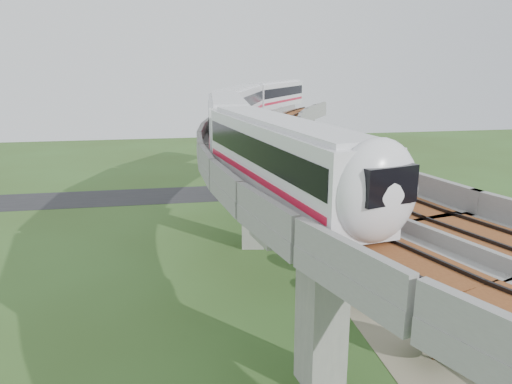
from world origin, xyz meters
TOP-DOWN VIEW (x-y plane):
  - ground at (0.00, 0.00)m, footprint 160.00×160.00m
  - dirt_lot at (14.00, -2.00)m, footprint 18.00×26.00m
  - asphalt_road at (0.00, 30.00)m, footprint 60.00×8.00m
  - viaduct at (3.84, 0.00)m, footprint 19.58×73.98m
  - metro_train at (1.48, 11.57)m, footprint 17.35×60.12m
  - fence at (9.75, 0.00)m, footprint 3.87×38.73m
  - tree_0 at (11.96, 22.39)m, footprint 1.81×1.81m
  - tree_1 at (8.50, 15.67)m, footprint 2.69×2.69m
  - tree_2 at (7.11, 10.97)m, footprint 2.18×2.18m
  - tree_3 at (6.91, 1.90)m, footprint 2.98×2.98m
  - tree_4 at (6.89, -2.56)m, footprint 2.55×2.55m
  - tree_5 at (7.98, -9.54)m, footprint 2.98×2.98m
  - car_red at (17.30, 1.13)m, footprint 3.87×2.81m
  - car_dark at (14.75, 6.53)m, footprint 3.78×2.42m

SIDE VIEW (x-z plane):
  - ground at x=0.00m, z-range 0.00..0.00m
  - asphalt_road at x=0.00m, z-range 0.00..0.03m
  - dirt_lot at x=14.00m, z-range 0.00..0.04m
  - car_dark at x=14.75m, z-range 0.04..1.06m
  - car_red at x=17.30m, z-range 0.04..1.25m
  - fence at x=9.75m, z-range 0.00..1.50m
  - tree_0 at x=11.96m, z-range 0.34..2.57m
  - tree_5 at x=7.98m, z-range 0.29..3.39m
  - tree_4 at x=6.89m, z-range 0.47..3.59m
  - tree_1 at x=8.50m, z-range 0.48..3.74m
  - tree_2 at x=7.11m, z-range 0.70..3.98m
  - tree_3 at x=6.91m, z-range 0.56..4.21m
  - viaduct at x=3.84m, z-range 3.35..14.75m
  - metro_train at x=1.48m, z-range 10.49..14.13m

